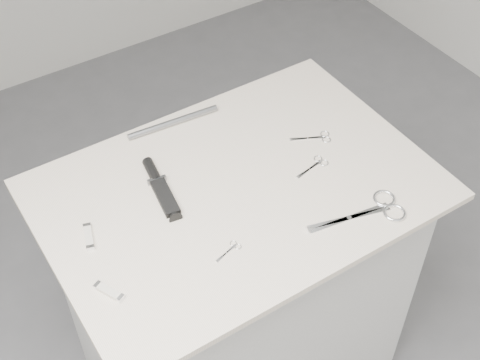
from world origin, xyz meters
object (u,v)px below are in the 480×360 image
sheathed_knife (159,185)px  pocket_knife_b (109,292)px  tiny_scissors (230,250)px  large_shears (375,210)px  embroidery_scissors_a (315,165)px  metal_rail (173,122)px  plinth (238,292)px  pocket_knife_a (89,237)px  embroidery_scissors_b (318,137)px

sheathed_knife → pocket_knife_b: (-0.25, -0.23, -0.00)m
tiny_scissors → large_shears: bearing=-29.5°
embroidery_scissors_a → metal_rail: 0.42m
plinth → metal_rail: metal_rail is taller
sheathed_knife → metal_rail: 0.25m
metal_rail → pocket_knife_a: bearing=-145.4°
embroidery_scissors_a → sheathed_knife: (-0.39, 0.15, 0.01)m
tiny_scissors → metal_rail: (0.10, 0.47, 0.01)m
plinth → pocket_knife_a: size_ratio=11.17×
plinth → large_shears: bearing=-46.1°
large_shears → pocket_knife_a: 0.71m
plinth → metal_rail: (-0.02, 0.31, 0.48)m
plinth → tiny_scissors: (-0.12, -0.16, 0.47)m
large_shears → embroidery_scissors_b: 0.30m
tiny_scissors → metal_rail: size_ratio=0.28×
tiny_scissors → pocket_knife_a: (-0.27, 0.21, 0.00)m
embroidery_scissors_a → large_shears: bearing=-93.6°
embroidery_scissors_a → pocket_knife_b: pocket_knife_b is taller
metal_rail → plinth: bearing=-86.1°
sheathed_knife → pocket_knife_a: (-0.22, -0.06, -0.00)m
pocket_knife_b → embroidery_scissors_a: bearing=-108.6°
plinth → sheathed_knife: bearing=147.2°
sheathed_knife → pocket_knife_a: 0.23m
tiny_scissors → sheathed_knife: 0.28m
embroidery_scissors_a → tiny_scissors: bearing=-171.4°
plinth → pocket_knife_b: bearing=-163.7°
embroidery_scissors_a → tiny_scissors: same height
embroidery_scissors_b → tiny_scissors: same height
plinth → embroidery_scissors_b: size_ratio=8.07×
large_shears → metal_rail: size_ratio=0.93×
tiny_scissors → pocket_knife_a: 0.34m
tiny_scissors → plinth: bearing=37.2°
embroidery_scissors_b → tiny_scissors: (-0.41, -0.20, -0.00)m
plinth → sheathed_knife: (-0.17, 0.11, 0.48)m
embroidery_scissors_b → sheathed_knife: bearing=-162.3°
embroidery_scissors_b → pocket_knife_a: size_ratio=1.38×
plinth → large_shears: (0.25, -0.26, 0.47)m
embroidery_scissors_b → pocket_knife_b: bearing=-140.8°
large_shears → sheathed_knife: sheathed_knife is taller
large_shears → pocket_knife_b: (-0.66, 0.13, 0.00)m
pocket_knife_a → plinth: bearing=-80.0°
embroidery_scissors_b → pocket_knife_a: 0.68m
large_shears → pocket_knife_a: size_ratio=3.17×
plinth → embroidery_scissors_a: (0.22, -0.04, 0.47)m
plinth → embroidery_scissors_a: bearing=-11.5°
large_shears → pocket_knife_b: pocket_knife_b is taller
tiny_scissors → sheathed_knife: size_ratio=0.36×
pocket_knife_a → pocket_knife_b: (-0.03, -0.17, 0.00)m
tiny_scissors → metal_rail: bearing=61.7°
embroidery_scissors_a → pocket_knife_a: pocket_knife_a is taller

